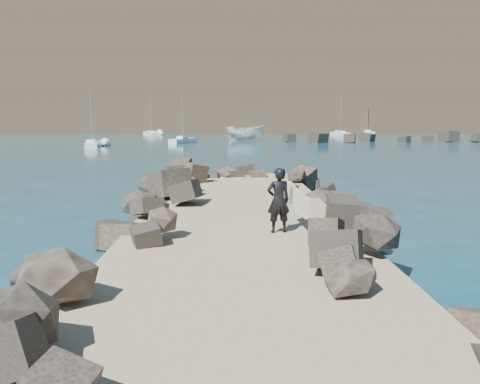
% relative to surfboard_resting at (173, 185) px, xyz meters
% --- Properties ---
extents(ground, '(800.00, 800.00, 0.00)m').
position_rel_surfboard_resting_xyz_m(ground, '(2.36, -3.56, -1.04)').
color(ground, '#0F384C').
rests_on(ground, ground).
extents(jetty, '(6.00, 26.00, 0.60)m').
position_rel_surfboard_resting_xyz_m(jetty, '(2.36, -5.56, -0.74)').
color(jetty, '#8C7759').
rests_on(jetty, ground).
extents(riprap_left, '(2.60, 22.00, 1.00)m').
position_rel_surfboard_resting_xyz_m(riprap_left, '(-0.54, -5.06, -0.54)').
color(riprap_left, black).
rests_on(riprap_left, ground).
extents(riprap_right, '(2.60, 22.00, 1.00)m').
position_rel_surfboard_resting_xyz_m(riprap_right, '(5.26, -5.06, -0.54)').
color(riprap_right, black).
rests_on(riprap_right, ground).
extents(breakwater_secondary, '(52.00, 4.00, 1.20)m').
position_rel_surfboard_resting_xyz_m(breakwater_secondary, '(37.36, 51.44, -0.44)').
color(breakwater_secondary, black).
rests_on(breakwater_secondary, ground).
extents(headland, '(360.00, 140.00, 32.00)m').
position_rel_surfboard_resting_xyz_m(headland, '(12.36, 156.44, 14.96)').
color(headland, '#2D4919').
rests_on(headland, ground).
extents(surfboard_resting, '(1.37, 2.49, 0.08)m').
position_rel_surfboard_resting_xyz_m(surfboard_resting, '(0.00, 0.00, 0.00)').
color(surfboard_resting, white).
rests_on(surfboard_resting, riprap_left).
extents(boat_imported, '(6.78, 4.60, 2.45)m').
position_rel_surfboard_resting_xyz_m(boat_imported, '(4.64, 55.99, 0.18)').
color(boat_imported, silver).
rests_on(boat_imported, ground).
extents(surfer_with_board, '(0.93, 2.06, 1.66)m').
position_rel_surfboard_resting_xyz_m(surfer_with_board, '(3.38, -5.50, 0.40)').
color(surfer_with_board, black).
rests_on(surfer_with_board, jetty).
extents(sailboat_f, '(2.13, 5.02, 6.14)m').
position_rel_surfboard_resting_xyz_m(sailboat_f, '(32.62, 86.05, -0.69)').
color(sailboat_f, white).
rests_on(sailboat_f, ground).
extents(sailboat_b, '(3.59, 5.97, 7.29)m').
position_rel_surfboard_resting_xyz_m(sailboat_b, '(-4.42, 49.35, -0.69)').
color(sailboat_b, white).
rests_on(sailboat_b, ground).
extents(sailboat_a, '(2.62, 6.51, 7.74)m').
position_rel_surfboard_resting_xyz_m(sailboat_a, '(-14.30, 39.61, -0.69)').
color(sailboat_a, white).
rests_on(sailboat_a, ground).
extents(sailboat_d, '(2.78, 6.90, 8.16)m').
position_rel_surfboard_resting_xyz_m(sailboat_d, '(24.41, 76.72, -0.69)').
color(sailboat_d, white).
rests_on(sailboat_d, ground).
extents(sailboat_e, '(4.56, 7.63, 9.10)m').
position_rel_surfboard_resting_xyz_m(sailboat_e, '(-13.80, 79.66, -0.69)').
color(sailboat_e, white).
rests_on(sailboat_e, ground).
extents(headland_buildings, '(137.50, 30.50, 5.00)m').
position_rel_surfboard_resting_xyz_m(headland_buildings, '(19.17, 148.64, 32.93)').
color(headland_buildings, white).
rests_on(headland_buildings, headland).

